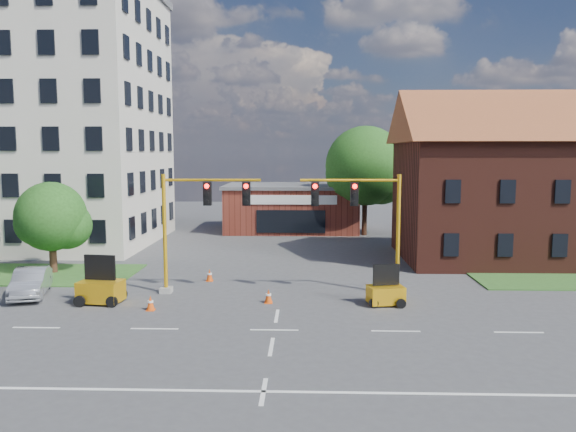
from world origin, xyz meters
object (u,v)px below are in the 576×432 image
object	(u,v)px
signal_mast_west	(196,219)
trailer_east	(386,293)
pickup_white	(465,258)
signal_mast_east	(366,219)
trailer_west	(101,289)

from	to	relation	value
signal_mast_west	trailer_east	size ratio (longest dim) A/B	3.27
signal_mast_west	pickup_white	size ratio (longest dim) A/B	1.30
signal_mast_east	trailer_east	world-z (taller)	signal_mast_east
trailer_west	pickup_white	world-z (taller)	trailer_west
signal_mast_east	trailer_east	xyz separation A→B (m)	(0.79, -1.99, -3.33)
signal_mast_west	trailer_west	bearing A→B (deg)	-153.59
signal_mast_east	pickup_white	distance (m)	10.19
signal_mast_east	trailer_west	world-z (taller)	signal_mast_east
trailer_east	signal_mast_east	bearing A→B (deg)	100.62
signal_mast_west	signal_mast_east	world-z (taller)	same
trailer_east	pickup_white	size ratio (longest dim) A/B	0.40
signal_mast_east	trailer_west	distance (m)	13.57
signal_mast_east	trailer_west	xyz separation A→B (m)	(-13.01, -2.14, -3.21)
trailer_east	pickup_white	distance (m)	10.63
trailer_west	signal_mast_west	bearing A→B (deg)	33.85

